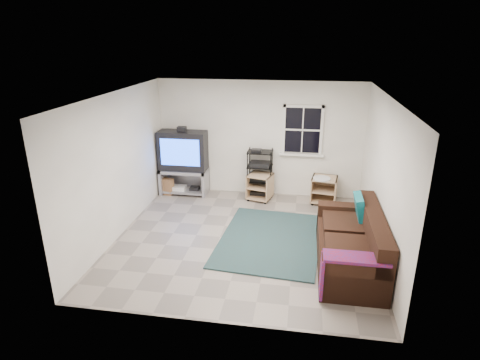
% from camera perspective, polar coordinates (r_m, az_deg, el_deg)
% --- Properties ---
extents(room, '(4.60, 4.62, 4.60)m').
position_cam_1_polar(room, '(8.96, 8.86, 6.58)').
color(room, gray).
rests_on(room, ground).
extents(tv_unit, '(1.08, 0.54, 1.59)m').
position_cam_1_polar(tv_unit, '(9.26, -8.05, 3.21)').
color(tv_unit, '#929299').
rests_on(tv_unit, ground).
extents(av_rack, '(0.56, 0.41, 1.11)m').
position_cam_1_polar(av_rack, '(9.10, 2.82, 0.50)').
color(av_rack, black).
rests_on(av_rack, ground).
extents(side_table_left, '(0.61, 0.61, 0.59)m').
position_cam_1_polar(side_table_left, '(9.04, 2.95, -0.79)').
color(side_table_left, tan).
rests_on(side_table_left, ground).
extents(side_table_right, '(0.60, 0.60, 0.62)m').
position_cam_1_polar(side_table_right, '(9.01, 11.85, -1.08)').
color(side_table_right, tan).
rests_on(side_table_right, ground).
extents(sofa, '(0.96, 2.17, 0.99)m').
position_cam_1_polar(sofa, '(6.72, 15.65, -9.03)').
color(sofa, black).
rests_on(sofa, ground).
extents(shag_rug, '(1.94, 2.55, 0.03)m').
position_cam_1_polar(shag_rug, '(7.39, 4.30, -8.39)').
color(shag_rug, black).
rests_on(shag_rug, ground).
extents(paper_bag, '(0.31, 0.24, 0.38)m').
position_cam_1_polar(paper_bag, '(9.47, -10.29, -0.91)').
color(paper_bag, olive).
rests_on(paper_bag, ground).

